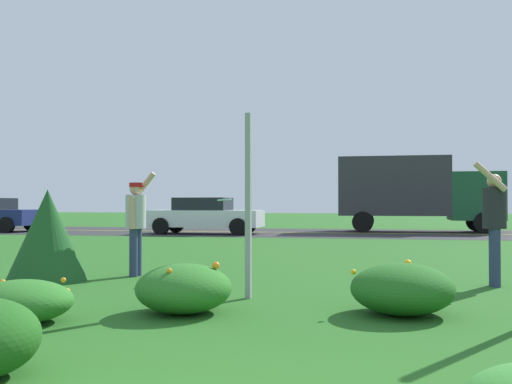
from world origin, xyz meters
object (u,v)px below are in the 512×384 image
Objects in this scene: sign_post_near_path at (248,206)px; person_catcher_dark_shirt at (494,219)px; frisbee_pale_blue at (224,200)px; box_truck_dark_green at (415,190)px; person_thrower_red_cap_gray_shirt at (136,219)px; car_white_center_left at (205,215)px.

sign_post_near_path reaches higher than person_catcher_dark_shirt.
frisbee_pale_blue is at bearing 113.00° from sign_post_near_path.
sign_post_near_path is 19.27m from box_truck_dark_green.
box_truck_dark_green is at bearing 76.85° from frisbee_pale_blue.
person_thrower_red_cap_gray_shirt is at bearing 140.98° from sign_post_near_path.
person_catcher_dark_shirt is at bearing 28.79° from sign_post_near_path.
person_catcher_dark_shirt is at bearing -0.93° from person_thrower_red_cap_gray_shirt.
person_thrower_red_cap_gray_shirt is at bearing -78.22° from car_white_center_left.
person_catcher_dark_shirt is 4.19m from frisbee_pale_blue.
sign_post_near_path reaches higher than car_white_center_left.
sign_post_near_path is 0.36× the size of box_truck_dark_green.
frisbee_pale_blue is at bearing -103.15° from box_truck_dark_green.
person_catcher_dark_shirt is 16.17m from car_white_center_left.
person_catcher_dark_shirt is at bearing -89.33° from box_truck_dark_green.
box_truck_dark_green is (-0.20, 17.18, 0.80)m from person_catcher_dark_shirt.
person_thrower_red_cap_gray_shirt reaches higher than car_white_center_left.
person_catcher_dark_shirt is 17.20m from box_truck_dark_green.
car_white_center_left is 0.67× the size of box_truck_dark_green.
sign_post_near_path is at bearing -67.00° from frisbee_pale_blue.
person_catcher_dark_shirt reaches higher than frisbee_pale_blue.
person_thrower_red_cap_gray_shirt is 0.96× the size of person_catcher_dark_shirt.
sign_post_near_path reaches higher than frisbee_pale_blue.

